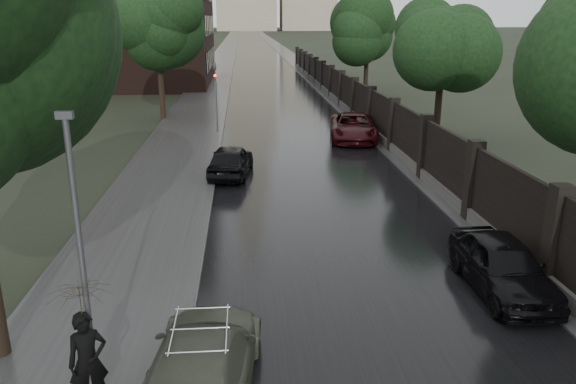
{
  "coord_description": "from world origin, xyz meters",
  "views": [
    {
      "loc": [
        -2.78,
        -6.92,
        6.41
      ],
      "look_at": [
        -1.52,
        8.81,
        1.5
      ],
      "focal_mm": 35.0,
      "sensor_mm": 36.0,
      "label": 1
    }
  ],
  "objects_px": {
    "tree_right_b": "(443,48)",
    "pedestrian_umbrella": "(82,310)",
    "hatchback_left": "(231,160)",
    "lamp_post": "(82,263)",
    "tree_left_far": "(158,37)",
    "car_right_near": "(503,265)",
    "traffic_light": "(216,93)",
    "tree_right_c": "(367,36)",
    "volga_sedan": "(202,364)",
    "car_right_far": "(353,127)"
  },
  "relations": [
    {
      "from": "traffic_light",
      "to": "tree_right_b",
      "type": "bearing_deg",
      "value": -14.24
    },
    {
      "from": "volga_sedan",
      "to": "pedestrian_umbrella",
      "type": "bearing_deg",
      "value": 15.78
    },
    {
      "from": "lamp_post",
      "to": "tree_right_b",
      "type": "bearing_deg",
      "value": 57.82
    },
    {
      "from": "pedestrian_umbrella",
      "to": "volga_sedan",
      "type": "bearing_deg",
      "value": -13.57
    },
    {
      "from": "tree_right_c",
      "to": "lamp_post",
      "type": "xyz_separation_m",
      "value": [
        -12.9,
        -38.5,
        -2.28
      ]
    },
    {
      "from": "tree_right_c",
      "to": "volga_sedan",
      "type": "bearing_deg",
      "value": -106.11
    },
    {
      "from": "tree_left_far",
      "to": "car_right_far",
      "type": "height_order",
      "value": "tree_left_far"
    },
    {
      "from": "traffic_light",
      "to": "lamp_post",
      "type": "bearing_deg",
      "value": -92.68
    },
    {
      "from": "tree_left_far",
      "to": "tree_right_c",
      "type": "xyz_separation_m",
      "value": [
        15.5,
        10.0,
        -0.29
      ]
    },
    {
      "from": "tree_right_b",
      "to": "traffic_light",
      "type": "relative_size",
      "value": 1.75
    },
    {
      "from": "tree_left_far",
      "to": "lamp_post",
      "type": "distance_m",
      "value": 28.73
    },
    {
      "from": "tree_right_c",
      "to": "hatchback_left",
      "type": "xyz_separation_m",
      "value": [
        -10.86,
        -23.87,
        -4.27
      ]
    },
    {
      "from": "lamp_post",
      "to": "pedestrian_umbrella",
      "type": "relative_size",
      "value": 1.88
    },
    {
      "from": "tree_right_b",
      "to": "pedestrian_umbrella",
      "type": "height_order",
      "value": "tree_right_b"
    },
    {
      "from": "hatchback_left",
      "to": "pedestrian_umbrella",
      "type": "relative_size",
      "value": 1.46
    },
    {
      "from": "traffic_light",
      "to": "pedestrian_umbrella",
      "type": "relative_size",
      "value": 1.47
    },
    {
      "from": "volga_sedan",
      "to": "car_right_far",
      "type": "xyz_separation_m",
      "value": [
        6.77,
        21.32,
        0.07
      ]
    },
    {
      "from": "volga_sedan",
      "to": "tree_left_far",
      "type": "bearing_deg",
      "value": -75.29
    },
    {
      "from": "lamp_post",
      "to": "car_right_near",
      "type": "height_order",
      "value": "lamp_post"
    },
    {
      "from": "tree_right_c",
      "to": "lamp_post",
      "type": "bearing_deg",
      "value": -108.52
    },
    {
      "from": "volga_sedan",
      "to": "tree_right_b",
      "type": "bearing_deg",
      "value": -112.62
    },
    {
      "from": "traffic_light",
      "to": "car_right_near",
      "type": "bearing_deg",
      "value": -68.88
    },
    {
      "from": "tree_left_far",
      "to": "pedestrian_umbrella",
      "type": "xyz_separation_m",
      "value": [
        2.58,
        -28.74,
        -3.27
      ]
    },
    {
      "from": "tree_right_b",
      "to": "traffic_light",
      "type": "distance_m",
      "value": 12.44
    },
    {
      "from": "tree_right_c",
      "to": "car_right_near",
      "type": "relative_size",
      "value": 1.76
    },
    {
      "from": "volga_sedan",
      "to": "hatchback_left",
      "type": "xyz_separation_m",
      "value": [
        0.24,
        14.55,
        0.02
      ]
    },
    {
      "from": "car_right_near",
      "to": "tree_left_far",
      "type": "bearing_deg",
      "value": 114.78
    },
    {
      "from": "tree_left_far",
      "to": "traffic_light",
      "type": "height_order",
      "value": "tree_left_far"
    },
    {
      "from": "hatchback_left",
      "to": "car_right_far",
      "type": "height_order",
      "value": "car_right_far"
    },
    {
      "from": "tree_right_b",
      "to": "tree_left_far",
      "type": "bearing_deg",
      "value": 152.7
    },
    {
      "from": "lamp_post",
      "to": "volga_sedan",
      "type": "relative_size",
      "value": 1.13
    },
    {
      "from": "tree_right_b",
      "to": "hatchback_left",
      "type": "height_order",
      "value": "tree_right_b"
    },
    {
      "from": "lamp_post",
      "to": "traffic_light",
      "type": "distance_m",
      "value": 23.52
    },
    {
      "from": "tree_right_c",
      "to": "volga_sedan",
      "type": "height_order",
      "value": "tree_right_c"
    },
    {
      "from": "tree_right_b",
      "to": "lamp_post",
      "type": "bearing_deg",
      "value": -122.18
    },
    {
      "from": "tree_left_far",
      "to": "pedestrian_umbrella",
      "type": "bearing_deg",
      "value": -84.87
    },
    {
      "from": "traffic_light",
      "to": "car_right_far",
      "type": "relative_size",
      "value": 0.77
    },
    {
      "from": "tree_right_c",
      "to": "car_right_far",
      "type": "xyz_separation_m",
      "value": [
        -4.33,
        -17.11,
        -4.22
      ]
    },
    {
      "from": "tree_left_far",
      "to": "car_right_far",
      "type": "xyz_separation_m",
      "value": [
        11.17,
        -7.11,
        -4.52
      ]
    },
    {
      "from": "car_right_near",
      "to": "lamp_post",
      "type": "bearing_deg",
      "value": -157.75
    },
    {
      "from": "volga_sedan",
      "to": "car_right_far",
      "type": "relative_size",
      "value": 0.87
    },
    {
      "from": "car_right_near",
      "to": "pedestrian_umbrella",
      "type": "bearing_deg",
      "value": -156.46
    },
    {
      "from": "tree_right_b",
      "to": "hatchback_left",
      "type": "xyz_separation_m",
      "value": [
        -10.86,
        -5.87,
        -4.27
      ]
    },
    {
      "from": "hatchback_left",
      "to": "pedestrian_umbrella",
      "type": "xyz_separation_m",
      "value": [
        -2.05,
        -14.87,
        1.3
      ]
    },
    {
      "from": "traffic_light",
      "to": "hatchback_left",
      "type": "xyz_separation_m",
      "value": [
        0.94,
        -8.87,
        -1.72
      ]
    },
    {
      "from": "tree_left_far",
      "to": "hatchback_left",
      "type": "relative_size",
      "value": 1.86
    },
    {
      "from": "lamp_post",
      "to": "hatchback_left",
      "type": "xyz_separation_m",
      "value": [
        2.04,
        14.63,
        -1.99
      ]
    },
    {
      "from": "pedestrian_umbrella",
      "to": "car_right_far",
      "type": "bearing_deg",
      "value": 44.9
    },
    {
      "from": "car_right_near",
      "to": "pedestrian_umbrella",
      "type": "height_order",
      "value": "pedestrian_umbrella"
    },
    {
      "from": "tree_right_b",
      "to": "tree_right_c",
      "type": "bearing_deg",
      "value": 90.0
    }
  ]
}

